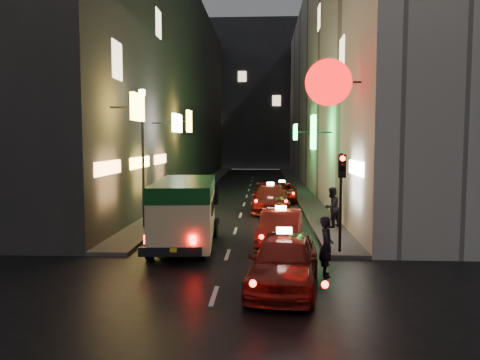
% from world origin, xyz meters
% --- Properties ---
extents(building_left, '(7.51, 52.00, 18.00)m').
position_xyz_m(building_left, '(-8.00, 33.99, 9.00)').
color(building_left, '#33302E').
rests_on(building_left, ground).
extents(building_right, '(8.14, 52.00, 18.00)m').
position_xyz_m(building_right, '(8.00, 33.99, 9.00)').
color(building_right, beige).
rests_on(building_right, ground).
extents(building_far, '(30.00, 10.00, 22.00)m').
position_xyz_m(building_far, '(0.00, 66.00, 11.00)').
color(building_far, '#313135').
rests_on(building_far, ground).
extents(sidewalk_left, '(1.50, 52.00, 0.15)m').
position_xyz_m(sidewalk_left, '(-4.25, 34.00, 0.07)').
color(sidewalk_left, '#44413F').
rests_on(sidewalk_left, ground).
extents(sidewalk_right, '(1.50, 52.00, 0.15)m').
position_xyz_m(sidewalk_right, '(4.25, 34.00, 0.07)').
color(sidewalk_right, '#44413F').
rests_on(sidewalk_right, ground).
extents(minibus, '(2.58, 6.14, 2.58)m').
position_xyz_m(minibus, '(-1.70, 9.62, 1.63)').
color(minibus, '#D9C487').
rests_on(minibus, ground).
extents(taxi_near, '(3.02, 5.88, 1.96)m').
position_xyz_m(taxi_near, '(1.86, 4.72, 0.89)').
color(taxi_near, maroon).
rests_on(taxi_near, ground).
extents(taxi_second, '(2.70, 5.40, 1.82)m').
position_xyz_m(taxi_second, '(1.95, 9.96, 0.83)').
color(taxi_second, maroon).
rests_on(taxi_second, ground).
extents(taxi_third, '(2.37, 5.63, 1.95)m').
position_xyz_m(taxi_third, '(1.66, 19.14, 0.89)').
color(taxi_third, maroon).
rests_on(taxi_third, ground).
extents(taxi_far, '(2.14, 4.69, 1.63)m').
position_xyz_m(taxi_far, '(2.50, 23.94, 0.73)').
color(taxi_far, maroon).
rests_on(taxi_far, ground).
extents(pedestrian_crossing, '(0.45, 0.69, 2.05)m').
position_xyz_m(pedestrian_crossing, '(3.19, 6.02, 1.03)').
color(pedestrian_crossing, black).
rests_on(pedestrian_crossing, ground).
extents(pedestrian_sidewalk, '(0.90, 0.90, 2.08)m').
position_xyz_m(pedestrian_sidewalk, '(4.37, 13.31, 1.19)').
color(pedestrian_sidewalk, black).
rests_on(pedestrian_sidewalk, sidewalk_right).
extents(traffic_light, '(0.26, 0.43, 3.50)m').
position_xyz_m(traffic_light, '(4.00, 8.47, 2.69)').
color(traffic_light, black).
rests_on(traffic_light, sidewalk_right).
extents(lamp_post, '(0.28, 0.28, 6.22)m').
position_xyz_m(lamp_post, '(-4.20, 13.00, 3.72)').
color(lamp_post, black).
rests_on(lamp_post, sidewalk_left).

